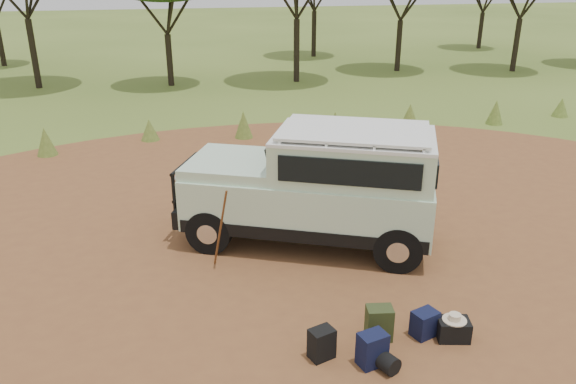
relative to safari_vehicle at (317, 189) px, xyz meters
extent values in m
plane|color=#4F6524|center=(-0.29, -1.04, -1.17)|extent=(140.00, 140.00, 0.00)
cylinder|color=brown|center=(-0.29, -1.04, -1.17)|extent=(23.00, 23.00, 0.01)
cone|color=#4F6524|center=(-6.29, 7.26, -0.75)|extent=(0.60, 0.60, 0.85)
cone|color=#4F6524|center=(-3.29, 8.16, -0.82)|extent=(0.60, 0.60, 0.70)
cone|color=#4F6524|center=(-0.29, 7.76, -0.72)|extent=(0.60, 0.60, 0.90)
cone|color=#4F6524|center=(2.71, 7.36, -0.77)|extent=(0.60, 0.60, 0.80)
cone|color=#4F6524|center=(5.71, 8.06, -0.80)|extent=(0.60, 0.60, 0.75)
cone|color=#4F6524|center=(8.71, 7.46, -0.75)|extent=(0.60, 0.60, 0.85)
cone|color=#4F6524|center=(11.71, 7.86, -0.82)|extent=(0.60, 0.60, 0.70)
cylinder|color=black|center=(-8.29, 17.96, 0.36)|extent=(0.28, 0.28, 3.06)
cylinder|color=black|center=(-2.29, 17.16, 0.00)|extent=(0.28, 0.28, 2.34)
cylinder|color=black|center=(3.71, 16.76, 0.29)|extent=(0.28, 0.28, 2.93)
cylinder|color=black|center=(9.71, 18.46, 0.13)|extent=(0.28, 0.28, 2.61)
cylinder|color=black|center=(15.71, 16.96, 0.18)|extent=(0.28, 0.28, 2.70)
cylinder|color=black|center=(-11.29, 24.96, 0.07)|extent=(0.28, 0.28, 2.48)
cylinder|color=black|center=(6.71, 24.46, 0.18)|extent=(0.28, 0.28, 2.70)
cylinder|color=black|center=(18.71, 25.46, 0.00)|extent=(0.28, 0.28, 2.34)
cube|color=silver|center=(-0.15, 0.07, -0.22)|extent=(5.19, 3.80, 1.01)
cube|color=black|center=(-0.15, 0.07, -0.60)|extent=(5.12, 3.80, 0.26)
cube|color=silver|center=(0.63, -0.29, 0.69)|extent=(3.50, 2.97, 0.80)
cube|color=white|center=(0.63, -0.29, 1.12)|extent=(3.51, 3.00, 0.06)
cube|color=white|center=(0.63, -0.29, 1.23)|extent=(3.25, 2.80, 0.05)
cube|color=silver|center=(-1.53, 0.70, 0.40)|extent=(2.39, 2.43, 0.21)
cube|color=black|center=(-0.70, 0.32, 0.73)|extent=(0.84, 1.54, 0.56)
cube|color=black|center=(0.23, -1.17, 0.73)|extent=(2.32, 1.10, 0.48)
cube|color=black|center=(1.03, 0.59, 0.73)|extent=(2.32, 1.10, 0.48)
cube|color=black|center=(2.00, -0.92, 0.69)|extent=(0.71, 1.46, 0.44)
cube|color=black|center=(-2.39, 1.10, -0.53)|extent=(0.95, 1.82, 0.36)
cylinder|color=black|center=(-2.50, 1.15, 0.32)|extent=(0.65, 1.29, 0.07)
cylinder|color=black|center=(-2.50, 1.15, -0.24)|extent=(0.65, 1.29, 0.07)
cylinder|color=silver|center=(-2.65, 0.89, 0.11)|extent=(0.17, 0.24, 0.23)
cylinder|color=silver|center=(-2.40, 1.44, 0.11)|extent=(0.17, 0.24, 0.23)
cube|color=white|center=(-2.47, 1.14, -0.40)|extent=(0.23, 0.42, 0.13)
cylinder|color=black|center=(-0.23, 1.14, 0.61)|extent=(0.11, 0.11, 0.88)
cylinder|color=black|center=(-2.16, 0.05, -0.72)|extent=(0.94, 0.65, 0.90)
cylinder|color=black|center=(-1.44, 1.61, -0.72)|extent=(0.94, 0.65, 0.90)
cylinder|color=black|center=(1.14, -1.47, -0.72)|extent=(0.94, 0.65, 0.90)
cylinder|color=black|center=(1.86, 0.09, -0.72)|extent=(0.94, 0.65, 0.90)
cylinder|color=brown|center=(-2.01, -0.64, -0.36)|extent=(0.30, 0.43, 1.62)
cube|color=black|center=(-0.92, -3.56, -0.93)|extent=(0.41, 0.35, 0.48)
cube|color=#101735|center=(-0.27, -3.86, -0.92)|extent=(0.45, 0.37, 0.51)
cube|color=#323B1B|center=(0.04, -3.32, -0.90)|extent=(0.43, 0.34, 0.54)
cube|color=#101735|center=(0.75, -3.41, -0.96)|extent=(0.44, 0.39, 0.42)
cube|color=black|center=(1.14, -3.59, -1.00)|extent=(0.54, 0.44, 0.33)
cylinder|color=black|center=(-0.10, -4.05, -1.04)|extent=(0.36, 0.36, 0.27)
cylinder|color=beige|center=(1.14, -3.59, -0.83)|extent=(0.36, 0.36, 0.02)
cylinder|color=beige|center=(1.14, -3.59, -0.78)|extent=(0.18, 0.18, 0.09)
camera|label=1|loc=(-2.89, -9.91, 4.09)|focal=35.00mm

